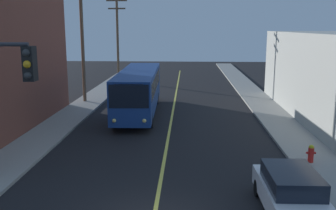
% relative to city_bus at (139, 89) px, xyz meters
% --- Properties ---
extents(sidewalk_left, '(2.50, 90.00, 0.15)m').
position_rel_city_bus_xyz_m(sidewalk_left, '(-4.75, -6.58, -1.74)').
color(sidewalk_left, gray).
rests_on(sidewalk_left, ground).
extents(sidewalk_right, '(2.50, 90.00, 0.15)m').
position_rel_city_bus_xyz_m(sidewalk_right, '(9.75, -6.58, -1.74)').
color(sidewalk_right, gray).
rests_on(sidewalk_right, ground).
extents(lane_stripe_center, '(0.16, 60.00, 0.01)m').
position_rel_city_bus_xyz_m(lane_stripe_center, '(2.50, -1.58, -1.81)').
color(lane_stripe_center, '#D8CC4C').
rests_on(lane_stripe_center, ground).
extents(city_bus, '(2.89, 12.21, 3.20)m').
position_rel_city_bus_xyz_m(city_bus, '(0.00, 0.00, 0.00)').
color(city_bus, navy).
rests_on(city_bus, ground).
extents(parked_car_white, '(1.87, 4.42, 1.62)m').
position_rel_city_bus_xyz_m(parked_car_white, '(7.12, -15.52, -0.98)').
color(parked_car_white, silver).
rests_on(parked_car_white, ground).
extents(utility_pole_mid, '(2.40, 0.28, 11.11)m').
position_rel_city_bus_xyz_m(utility_pole_mid, '(-5.10, 3.77, 4.41)').
color(utility_pole_mid, brown).
rests_on(utility_pole_mid, sidewalk_left).
extents(utility_pole_far, '(2.40, 0.28, 9.74)m').
position_rel_city_bus_xyz_m(utility_pole_far, '(-4.64, 17.32, 3.70)').
color(utility_pole_far, brown).
rests_on(utility_pole_far, sidewalk_left).
extents(fire_hydrant, '(0.44, 0.26, 0.84)m').
position_rel_city_bus_xyz_m(fire_hydrant, '(9.35, -10.52, -1.23)').
color(fire_hydrant, red).
rests_on(fire_hydrant, sidewalk_right).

